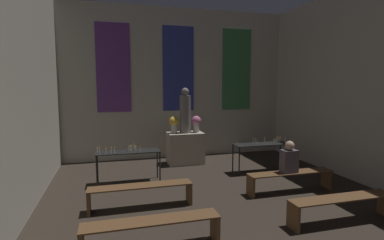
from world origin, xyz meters
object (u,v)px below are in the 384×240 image
object	(u,v)px
altar	(185,148)
candle_rack_left	(128,155)
candle_rack_right	(261,147)
pew_back_left	(141,191)
pew_third_left	(152,228)
pew_back_right	(290,177)
flower_vase_left	(174,123)
flower_vase_right	(196,123)
pew_third_right	(342,204)
person_seated	(289,158)
statue	(185,112)

from	to	relation	value
altar	candle_rack_left	distance (m)	2.37
candle_rack_right	pew_back_left	world-z (taller)	candle_rack_right
pew_third_left	candle_rack_right	bearing A→B (deg)	42.57
candle_rack_right	pew_back_right	world-z (taller)	candle_rack_right
flower_vase_left	flower_vase_right	xyz separation A→B (m)	(0.72, 0.00, 0.00)
pew_third_right	pew_back_left	world-z (taller)	same
candle_rack_right	pew_back_right	size ratio (longest dim) A/B	0.77
flower_vase_left	pew_back_right	bearing A→B (deg)	-56.60
flower_vase_right	pew_third_right	size ratio (longest dim) A/B	0.25
candle_rack_left	pew_third_right	size ratio (longest dim) A/B	0.77
candle_rack_left	pew_back_right	xyz separation A→B (m)	(3.55, -1.66, -0.38)
flower_vase_right	flower_vase_left	bearing A→B (deg)	180.00
altar	person_seated	distance (m)	3.56
altar	flower_vase_left	world-z (taller)	flower_vase_left
pew_back_right	pew_back_left	bearing A→B (deg)	180.00
altar	pew_back_right	size ratio (longest dim) A/B	0.54
candle_rack_left	pew_back_left	xyz separation A→B (m)	(0.14, -1.66, -0.38)
flower_vase_left	flower_vase_right	bearing A→B (deg)	0.00
candle_rack_left	pew_third_right	bearing A→B (deg)	-42.58
altar	person_seated	size ratio (longest dim) A/B	1.52
flower_vase_right	person_seated	bearing A→B (deg)	-67.49
pew_third_left	person_seated	bearing A→B (deg)	25.49
pew_third_right	pew_back_right	distance (m)	1.60
flower_vase_left	pew_back_right	world-z (taller)	flower_vase_left
pew_third_right	candle_rack_right	bearing A→B (deg)	87.43
candle_rack_left	person_seated	xyz separation A→B (m)	(3.51, -1.66, 0.07)
pew_third_right	pew_back_right	xyz separation A→B (m)	(0.00, 1.60, 0.00)
flower_vase_right	pew_back_left	world-z (taller)	flower_vase_right
candle_rack_right	pew_third_right	world-z (taller)	candle_rack_right
candle_rack_left	pew_third_left	distance (m)	3.29
flower_vase_left	candle_rack_right	bearing A→B (deg)	-33.58
altar	flower_vase_right	distance (m)	0.87
candle_rack_left	pew_back_right	size ratio (longest dim) A/B	0.77
pew_third_left	flower_vase_left	bearing A→B (deg)	74.15
pew_third_left	pew_third_right	world-z (taller)	same
flower_vase_right	pew_back_right	distance (m)	3.53
candle_rack_left	pew_third_left	bearing A→B (deg)	-87.49
altar	flower_vase_left	size ratio (longest dim) A/B	2.13
pew_back_left	pew_back_right	size ratio (longest dim) A/B	1.00
altar	flower_vase_right	world-z (taller)	flower_vase_right
flower_vase_left	flower_vase_right	distance (m)	0.72
flower_vase_left	candle_rack_left	size ratio (longest dim) A/B	0.33
altar	statue	size ratio (longest dim) A/B	0.79
pew_back_right	person_seated	bearing A→B (deg)	180.00
candle_rack_left	person_seated	world-z (taller)	person_seated
altar	pew_back_right	xyz separation A→B (m)	(1.70, -3.13, -0.14)
statue	flower_vase_left	world-z (taller)	statue
pew_third_left	pew_back_right	size ratio (longest dim) A/B	1.00
candle_rack_left	flower_vase_left	bearing A→B (deg)	44.69
statue	candle_rack_left	size ratio (longest dim) A/B	0.89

